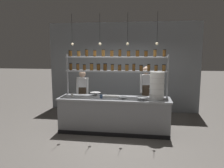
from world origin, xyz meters
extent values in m
plane|color=#5B5651|center=(0.00, 0.00, 0.00)|extent=(40.00, 40.00, 0.00)
cube|color=gray|center=(0.00, 2.18, 1.56)|extent=(5.32, 0.12, 3.13)
cube|color=gray|center=(0.00, 0.00, 0.44)|extent=(2.86, 0.72, 0.88)
cube|color=#999BA0|center=(0.00, 0.00, 0.90)|extent=(2.92, 0.76, 0.04)
cube|color=black|center=(0.00, -0.36, 0.05)|extent=(2.86, 0.03, 0.10)
cylinder|color=#999BA0|center=(-1.38, 0.33, 1.03)|extent=(0.04, 0.04, 2.05)
cylinder|color=#999BA0|center=(1.38, 0.33, 1.03)|extent=(0.04, 0.04, 2.05)
cube|color=#999BA0|center=(0.00, 0.33, 1.59)|extent=(2.76, 0.28, 0.04)
cylinder|color=#513314|center=(-1.28, 0.33, 1.70)|extent=(0.09, 0.09, 0.18)
cylinder|color=black|center=(-1.28, 0.33, 1.80)|extent=(0.09, 0.09, 0.02)
cylinder|color=brown|center=(-1.07, 0.33, 1.69)|extent=(0.08, 0.08, 0.17)
cylinder|color=black|center=(-1.07, 0.33, 1.79)|extent=(0.09, 0.09, 0.02)
cylinder|color=brown|center=(-0.88, 0.33, 1.68)|extent=(0.08, 0.08, 0.15)
cylinder|color=black|center=(-0.88, 0.33, 1.77)|extent=(0.09, 0.09, 0.02)
cylinder|color=brown|center=(-0.68, 0.33, 1.70)|extent=(0.10, 0.10, 0.18)
cylinder|color=black|center=(-0.68, 0.33, 1.80)|extent=(0.10, 0.10, 0.02)
cylinder|color=#513314|center=(-0.48, 0.33, 1.69)|extent=(0.10, 0.10, 0.17)
cylinder|color=black|center=(-0.48, 0.33, 1.79)|extent=(0.10, 0.10, 0.02)
cylinder|color=#513314|center=(-0.30, 0.33, 1.70)|extent=(0.10, 0.10, 0.17)
cylinder|color=black|center=(-0.30, 0.33, 1.79)|extent=(0.10, 0.10, 0.02)
cylinder|color=brown|center=(-0.10, 0.33, 1.69)|extent=(0.09, 0.09, 0.16)
cylinder|color=black|center=(-0.10, 0.33, 1.78)|extent=(0.09, 0.09, 0.02)
cylinder|color=brown|center=(0.10, 0.33, 1.68)|extent=(0.09, 0.09, 0.15)
cylinder|color=black|center=(0.10, 0.33, 1.77)|extent=(0.10, 0.10, 0.02)
cylinder|color=brown|center=(0.30, 0.33, 1.69)|extent=(0.10, 0.10, 0.16)
cylinder|color=black|center=(0.30, 0.33, 1.78)|extent=(0.10, 0.10, 0.02)
cylinder|color=brown|center=(0.49, 0.33, 1.70)|extent=(0.08, 0.08, 0.17)
cylinder|color=black|center=(0.49, 0.33, 1.79)|extent=(0.09, 0.09, 0.02)
cylinder|color=brown|center=(0.68, 0.33, 1.68)|extent=(0.09, 0.09, 0.14)
cylinder|color=black|center=(0.68, 0.33, 1.76)|extent=(0.09, 0.09, 0.02)
cylinder|color=brown|center=(0.88, 0.33, 1.69)|extent=(0.08, 0.08, 0.17)
cylinder|color=black|center=(0.88, 0.33, 1.79)|extent=(0.08, 0.08, 0.02)
cylinder|color=brown|center=(1.07, 0.33, 1.68)|extent=(0.09, 0.09, 0.15)
cylinder|color=black|center=(1.07, 0.33, 1.77)|extent=(0.09, 0.09, 0.02)
cylinder|color=brown|center=(1.28, 0.33, 1.69)|extent=(0.09, 0.09, 0.16)
cylinder|color=black|center=(1.28, 0.33, 1.78)|extent=(0.09, 0.09, 0.02)
cube|color=#999BA0|center=(0.00, 0.33, 1.97)|extent=(2.76, 0.28, 0.04)
cylinder|color=#513314|center=(-1.28, 0.33, 2.07)|extent=(0.10, 0.10, 0.15)
cylinder|color=black|center=(-1.28, 0.33, 2.15)|extent=(0.10, 0.10, 0.02)
cylinder|color=brown|center=(-1.04, 0.33, 2.06)|extent=(0.09, 0.09, 0.14)
cylinder|color=black|center=(-1.04, 0.33, 2.15)|extent=(0.10, 0.10, 0.02)
cylinder|color=#513314|center=(-0.81, 0.33, 2.08)|extent=(0.08, 0.08, 0.18)
cylinder|color=black|center=(-0.81, 0.33, 2.18)|extent=(0.09, 0.09, 0.02)
cylinder|color=brown|center=(-0.58, 0.33, 2.07)|extent=(0.08, 0.08, 0.16)
cylinder|color=black|center=(-0.58, 0.33, 2.16)|extent=(0.09, 0.09, 0.02)
cylinder|color=brown|center=(-0.35, 0.33, 2.08)|extent=(0.09, 0.09, 0.17)
cylinder|color=black|center=(-0.35, 0.33, 2.17)|extent=(0.09, 0.09, 0.02)
cylinder|color=brown|center=(-0.11, 0.33, 2.07)|extent=(0.09, 0.09, 0.15)
cylinder|color=black|center=(-0.11, 0.33, 2.16)|extent=(0.09, 0.09, 0.02)
cylinder|color=#513314|center=(0.11, 0.33, 2.08)|extent=(0.08, 0.08, 0.18)
cylinder|color=black|center=(0.11, 0.33, 2.18)|extent=(0.08, 0.08, 0.02)
cylinder|color=brown|center=(0.34, 0.33, 2.06)|extent=(0.09, 0.09, 0.14)
cylinder|color=black|center=(0.34, 0.33, 2.14)|extent=(0.10, 0.10, 0.02)
cylinder|color=#513314|center=(0.58, 0.33, 2.07)|extent=(0.10, 0.10, 0.15)
cylinder|color=black|center=(0.58, 0.33, 2.16)|extent=(0.10, 0.10, 0.02)
cylinder|color=#513314|center=(0.80, 0.33, 2.06)|extent=(0.09, 0.09, 0.14)
cylinder|color=black|center=(0.80, 0.33, 2.14)|extent=(0.09, 0.09, 0.02)
cylinder|color=brown|center=(1.04, 0.33, 2.08)|extent=(0.08, 0.08, 0.17)
cylinder|color=black|center=(1.04, 0.33, 2.17)|extent=(0.09, 0.09, 0.02)
cylinder|color=brown|center=(1.28, 0.33, 2.08)|extent=(0.08, 0.08, 0.17)
cylinder|color=black|center=(1.28, 0.33, 2.17)|extent=(0.09, 0.09, 0.02)
cylinder|color=black|center=(-1.12, 0.64, 0.38)|extent=(0.11, 0.11, 0.75)
cylinder|color=black|center=(-0.96, 0.66, 0.38)|extent=(0.11, 0.11, 0.75)
cube|color=#473828|center=(-1.04, 0.65, 0.92)|extent=(0.25, 0.21, 0.33)
cube|color=white|center=(-1.04, 0.65, 1.21)|extent=(0.25, 0.22, 0.27)
sphere|color=beige|center=(-1.04, 0.65, 1.47)|extent=(0.20, 0.20, 0.20)
cylinder|color=white|center=(-1.17, 0.57, 1.12)|extent=(0.11, 0.24, 0.50)
cylinder|color=white|center=(-0.89, 0.62, 1.12)|extent=(0.11, 0.24, 0.50)
cylinder|color=black|center=(0.75, 0.75, 0.41)|extent=(0.11, 0.11, 0.82)
cylinder|color=black|center=(0.91, 0.76, 0.41)|extent=(0.11, 0.11, 0.82)
cube|color=#473828|center=(0.83, 0.75, 1.00)|extent=(0.23, 0.18, 0.35)
cube|color=white|center=(0.83, 0.75, 1.32)|extent=(0.23, 0.19, 0.29)
sphere|color=beige|center=(0.83, 0.75, 1.59)|extent=(0.22, 0.22, 0.22)
cylinder|color=white|center=(0.69, 0.68, 1.22)|extent=(0.08, 0.26, 0.54)
cylinder|color=white|center=(0.98, 0.70, 1.22)|extent=(0.08, 0.26, 0.54)
cylinder|color=white|center=(1.09, 0.00, 0.98)|extent=(0.36, 0.36, 0.13)
cylinder|color=silver|center=(1.09, 0.00, 1.05)|extent=(0.38, 0.38, 0.01)
cylinder|color=white|center=(1.09, 0.00, 1.13)|extent=(0.36, 0.36, 0.13)
cylinder|color=silver|center=(1.09, 0.00, 1.20)|extent=(0.38, 0.38, 0.01)
cylinder|color=white|center=(1.09, 0.00, 1.27)|extent=(0.36, 0.36, 0.13)
cylinder|color=silver|center=(1.09, 0.00, 1.34)|extent=(0.38, 0.38, 0.01)
cylinder|color=white|center=(1.09, 0.00, 1.41)|extent=(0.36, 0.36, 0.13)
cylinder|color=silver|center=(1.09, 0.00, 1.48)|extent=(0.38, 0.38, 0.01)
cylinder|color=white|center=(1.09, 0.00, 1.55)|extent=(0.36, 0.36, 0.13)
cylinder|color=silver|center=(1.09, 0.00, 1.62)|extent=(0.38, 0.38, 0.01)
cube|color=silver|center=(-0.09, 0.12, 0.93)|extent=(0.40, 0.26, 0.02)
cylinder|color=silver|center=(0.25, -0.11, 0.93)|extent=(0.09, 0.09, 0.01)
cone|color=silver|center=(0.25, -0.11, 0.95)|extent=(0.19, 0.19, 0.05)
cylinder|color=white|center=(-0.56, 0.25, 0.93)|extent=(0.13, 0.13, 0.01)
cone|color=white|center=(-0.56, 0.25, 0.96)|extent=(0.29, 0.29, 0.08)
cylinder|color=silver|center=(0.73, -0.17, 0.93)|extent=(0.13, 0.13, 0.01)
cone|color=silver|center=(0.73, -0.17, 0.96)|extent=(0.30, 0.30, 0.08)
cylinder|color=silver|center=(-1.15, 0.00, 0.96)|extent=(0.07, 0.07, 0.08)
cylinder|color=#334C70|center=(-0.33, -0.09, 0.97)|extent=(0.08, 0.08, 0.09)
cylinder|color=black|center=(-1.10, 0.00, 2.70)|extent=(0.01, 0.01, 0.76)
sphere|color=#F9E5B2|center=(-1.10, 0.00, 2.31)|extent=(0.07, 0.07, 0.07)
cylinder|color=black|center=(-0.37, 0.00, 2.70)|extent=(0.01, 0.01, 0.76)
sphere|color=#F9E5B2|center=(-0.37, 0.00, 2.31)|extent=(0.07, 0.07, 0.07)
cylinder|color=black|center=(0.34, 0.00, 2.70)|extent=(0.01, 0.01, 0.76)
sphere|color=#F9E5B2|center=(0.34, 0.00, 2.31)|extent=(0.07, 0.07, 0.07)
cylinder|color=black|center=(1.06, 0.00, 2.70)|extent=(0.01, 0.01, 0.76)
sphere|color=#F9E5B2|center=(1.06, 0.00, 2.31)|extent=(0.07, 0.07, 0.07)
camera|label=1|loc=(0.78, -5.55, 2.12)|focal=35.00mm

